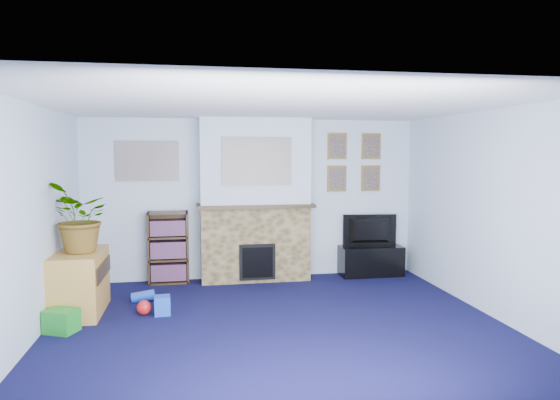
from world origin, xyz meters
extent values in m
cube|color=#0E0E35|center=(0.00, 0.00, 0.00)|extent=(5.00, 4.50, 0.01)
cube|color=white|center=(0.00, 0.00, 2.40)|extent=(5.00, 4.50, 0.01)
cube|color=silver|center=(0.00, 2.25, 1.20)|extent=(5.00, 0.04, 2.40)
cube|color=silver|center=(0.00, -2.25, 1.20)|extent=(5.00, 0.04, 2.40)
cube|color=silver|center=(-2.50, 0.00, 1.20)|extent=(0.04, 4.50, 2.40)
cube|color=silver|center=(2.50, 0.00, 1.20)|extent=(0.04, 4.50, 2.40)
cube|color=brown|center=(0.00, 2.05, 0.55)|extent=(1.60, 0.40, 1.10)
cube|color=brown|center=(0.00, 2.05, 1.75)|extent=(1.60, 0.40, 1.30)
cube|color=brown|center=(0.00, 2.02, 1.12)|extent=(1.72, 0.50, 0.05)
cube|color=brown|center=(0.00, 1.84, 0.32)|extent=(0.52, 0.08, 0.52)
cube|color=brown|center=(0.00, 1.80, 0.32)|extent=(0.44, 0.02, 0.44)
cube|color=gray|center=(0.00, 1.84, 1.78)|extent=(1.00, 0.03, 0.68)
cube|color=gray|center=(-1.55, 2.23, 1.78)|extent=(0.90, 0.03, 0.58)
cube|color=brown|center=(1.30, 2.23, 2.00)|extent=(0.30, 0.03, 0.40)
cube|color=brown|center=(1.85, 2.23, 2.00)|extent=(0.30, 0.03, 0.40)
cube|color=brown|center=(1.30, 2.23, 1.50)|extent=(0.30, 0.03, 0.40)
cube|color=brown|center=(1.85, 2.23, 1.50)|extent=(0.30, 0.03, 0.40)
cube|color=black|center=(1.80, 2.03, 0.23)|extent=(0.96, 0.41, 0.46)
imported|color=black|center=(1.80, 2.05, 0.70)|extent=(0.85, 0.19, 0.48)
cube|color=#322212|center=(-1.27, 2.23, 0.53)|extent=(0.58, 0.02, 1.05)
cube|color=#322212|center=(-1.54, 2.10, 0.53)|extent=(0.03, 0.28, 1.05)
cube|color=#322212|center=(-0.99, 2.10, 0.53)|extent=(0.03, 0.28, 1.05)
cube|color=#322212|center=(-1.27, 2.10, 0.01)|extent=(0.56, 0.28, 0.03)
cube|color=#322212|center=(-1.27, 2.10, 0.35)|extent=(0.56, 0.28, 0.03)
cube|color=#322212|center=(-1.27, 2.10, 0.68)|extent=(0.56, 0.28, 0.03)
cube|color=#322212|center=(-1.27, 2.10, 1.04)|extent=(0.56, 0.28, 0.03)
cube|color=#322212|center=(-1.27, 2.09, 0.17)|extent=(0.50, 0.22, 0.24)
cube|color=#322212|center=(-1.27, 2.09, 0.50)|extent=(0.50, 0.22, 0.24)
cube|color=#322212|center=(-1.27, 2.09, 0.82)|extent=(0.50, 0.22, 0.22)
cube|color=#BC8A3C|center=(-2.24, 0.86, 0.35)|extent=(0.53, 0.95, 0.74)
imported|color=#26661E|center=(-2.19, 0.81, 1.15)|extent=(0.80, 0.87, 0.83)
cube|color=gold|center=(0.03, 2.00, 1.22)|extent=(0.10, 0.06, 0.13)
cylinder|color=#B2BFC6|center=(0.36, 2.00, 1.23)|extent=(0.05, 0.05, 0.16)
sphere|color=gray|center=(-0.48, 2.00, 1.22)|extent=(0.13, 0.13, 0.13)
cylinder|color=blue|center=(0.63, 2.00, 1.21)|extent=(0.06, 0.06, 0.12)
cube|color=#198C26|center=(-2.30, 0.23, 0.14)|extent=(0.38, 0.35, 0.25)
sphere|color=red|center=(-1.49, 0.67, 0.09)|extent=(0.17, 0.17, 0.17)
cube|color=blue|center=(-1.28, 0.64, 0.11)|extent=(0.19, 0.19, 0.22)
cylinder|color=blue|center=(-1.55, 1.20, 0.07)|extent=(0.30, 0.13, 0.17)
camera|label=1|loc=(-0.90, -5.23, 1.90)|focal=32.00mm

